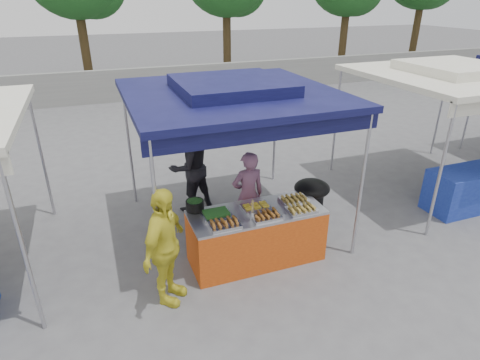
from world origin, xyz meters
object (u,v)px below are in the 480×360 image
object	(u,v)px
vendor_woman	(248,195)
customer_person	(165,248)
cooking_pot	(195,205)
helper_man	(190,167)
vendor_table	(256,235)
wok_burner	(311,202)

from	to	relation	value
vendor_woman	customer_person	distance (m)	1.93
cooking_pot	customer_person	xyz separation A→B (m)	(-0.60, -0.78, -0.10)
helper_man	vendor_woman	bearing A→B (deg)	98.02
vendor_table	customer_person	distance (m)	1.56
vendor_table	helper_man	bearing A→B (deg)	105.01
helper_man	customer_person	distance (m)	2.55
vendor_table	vendor_woman	xyz separation A→B (m)	(0.14, 0.69, 0.33)
vendor_table	helper_man	size ratio (longest dim) A/B	1.17
cooking_pot	vendor_woman	distance (m)	1.05
helper_man	customer_person	size ratio (longest dim) A/B	1.03
vendor_table	wok_burner	world-z (taller)	wok_burner
wok_burner	vendor_woman	distance (m)	1.07
vendor_table	cooking_pot	bearing A→B (deg)	157.41
customer_person	wok_burner	bearing A→B (deg)	-35.13
vendor_table	vendor_woman	bearing A→B (deg)	78.87
cooking_pot	helper_man	distance (m)	1.64
customer_person	vendor_table	bearing A→B (deg)	-36.07
cooking_pot	wok_burner	bearing A→B (deg)	1.01
cooking_pot	helper_man	xyz separation A→B (m)	(0.32, 1.60, -0.07)
cooking_pot	customer_person	world-z (taller)	customer_person
helper_man	cooking_pot	bearing A→B (deg)	59.34
vendor_woman	helper_man	bearing A→B (deg)	-62.45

